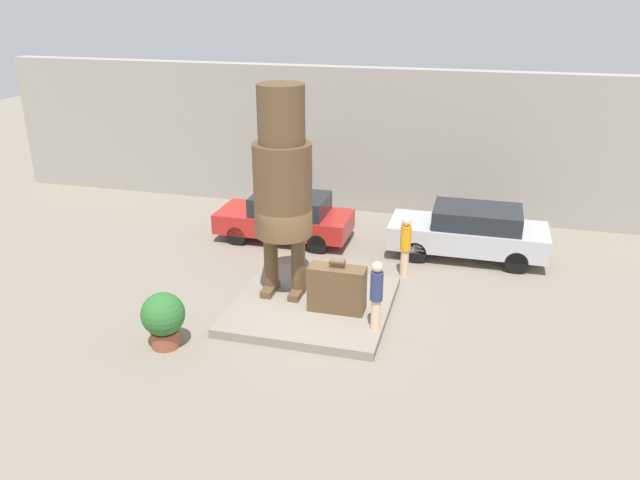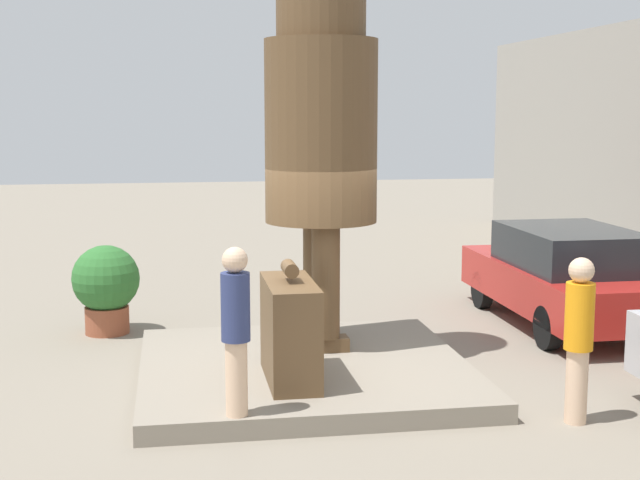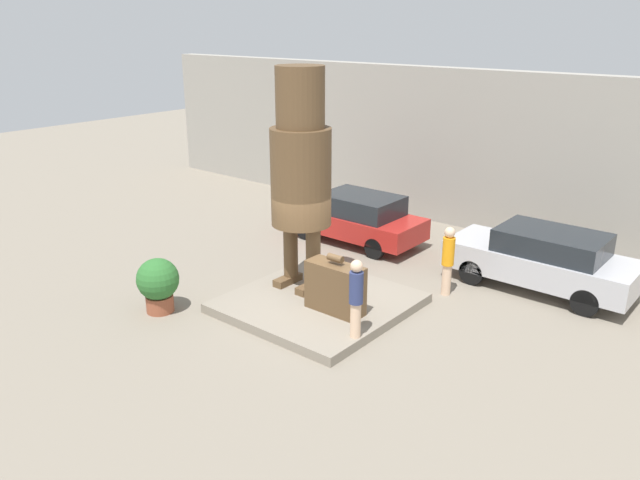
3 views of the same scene
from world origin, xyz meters
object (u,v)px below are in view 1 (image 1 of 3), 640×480
Objects in this scene: planter_pot at (163,318)px; parked_car_red at (286,216)px; parked_car_silver at (470,231)px; tourist at (376,293)px; worker_hivis at (405,244)px; giant_suitcase at (337,289)px; statue_figure at (283,177)px.

parked_car_red is at bearing 84.41° from planter_pot.
parked_car_red is at bearing 0.92° from parked_car_silver.
tourist is at bearing 70.77° from parked_car_silver.
parked_car_red is 6.81m from planter_pot.
tourist is at bearing -92.99° from worker_hivis.
parked_car_silver reaches higher than parked_car_red.
planter_pot is at bearing 84.41° from parked_car_red.
giant_suitcase is 1.05× the size of planter_pot.
giant_suitcase is 0.80× the size of tourist.
statue_figure is at bearing 158.27° from giant_suitcase.
worker_hivis is (1.25, 2.83, 0.16)m from giant_suitcase.
planter_pot is (-4.47, -1.56, -0.43)m from tourist.
planter_pot is at bearing -160.74° from tourist.
giant_suitcase is 5.47m from parked_car_silver.
parked_car_silver is (2.92, 4.62, 0.03)m from giant_suitcase.
giant_suitcase reaches higher than parked_car_silver.
parked_car_silver is at bearing 47.08° from worker_hivis.
worker_hivis is at bearing 38.93° from statue_figure.
parked_car_red is 4.34m from worker_hivis.
tourist is 5.62m from parked_car_silver.
worker_hivis is (2.76, 2.23, -2.33)m from statue_figure.
giant_suitcase reaches higher than planter_pot.
worker_hivis reaches higher than parked_car_red.
tourist is 6.47m from parked_car_red.
parked_car_red is at bearing 156.93° from worker_hivis.
tourist is at bearing -26.42° from statue_figure.
giant_suitcase is 0.78× the size of worker_hivis.
giant_suitcase is at bearing 57.73° from parked_car_silver.
planter_pot is 6.89m from worker_hivis.
tourist reaches higher than planter_pot.
worker_hivis is (3.99, -1.70, 0.17)m from parked_car_red.
tourist is 0.37× the size of parked_car_silver.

